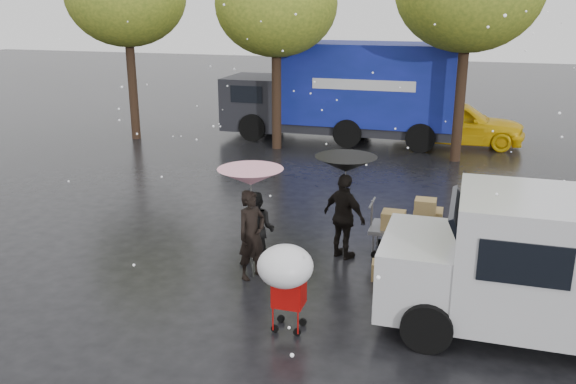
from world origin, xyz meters
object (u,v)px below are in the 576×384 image
(person_pink, at_px, (252,235))
(shopping_cart, at_px, (286,271))
(person_black, at_px, (344,217))
(white_van, at_px, (561,266))
(vendor_cart, at_px, (413,222))
(yellow_taxi, at_px, (457,123))
(blue_truck, at_px, (346,92))

(person_pink, relative_size, shopping_cart, 1.14)
(person_black, relative_size, white_van, 0.35)
(vendor_cart, bearing_deg, yellow_taxi, 87.57)
(person_black, distance_m, white_van, 4.20)
(person_black, distance_m, vendor_cart, 1.38)
(vendor_cart, distance_m, white_van, 3.45)
(shopping_cart, distance_m, blue_truck, 13.88)
(vendor_cart, relative_size, white_van, 0.31)
(vendor_cart, relative_size, blue_truck, 0.18)
(shopping_cart, height_order, yellow_taxi, yellow_taxi)
(person_pink, distance_m, shopping_cart, 2.14)
(vendor_cart, height_order, white_van, white_van)
(person_pink, bearing_deg, vendor_cart, -27.80)
(shopping_cart, relative_size, blue_truck, 0.18)
(person_black, bearing_deg, blue_truck, -49.08)
(person_pink, distance_m, vendor_cart, 3.28)
(blue_truck, xyz_separation_m, yellow_taxi, (3.93, 0.42, -0.97))
(vendor_cart, bearing_deg, blue_truck, 108.93)
(vendor_cart, height_order, shopping_cart, shopping_cart)
(blue_truck, height_order, yellow_taxi, blue_truck)
(vendor_cart, bearing_deg, person_black, -161.22)
(person_pink, xyz_separation_m, vendor_cart, (2.72, 1.82, -0.11))
(person_black, relative_size, vendor_cart, 1.13)
(white_van, xyz_separation_m, blue_truck, (-5.85, 12.62, 0.60))
(person_black, height_order, blue_truck, blue_truck)
(white_van, relative_size, blue_truck, 0.59)
(vendor_cart, height_order, yellow_taxi, yellow_taxi)
(person_black, distance_m, shopping_cart, 3.15)
(white_van, relative_size, yellow_taxi, 1.07)
(white_van, bearing_deg, vendor_cart, 133.91)
(vendor_cart, bearing_deg, white_van, -46.09)
(vendor_cart, xyz_separation_m, yellow_taxi, (0.45, 10.57, 0.06))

